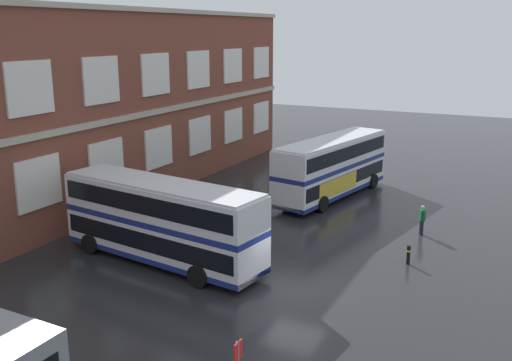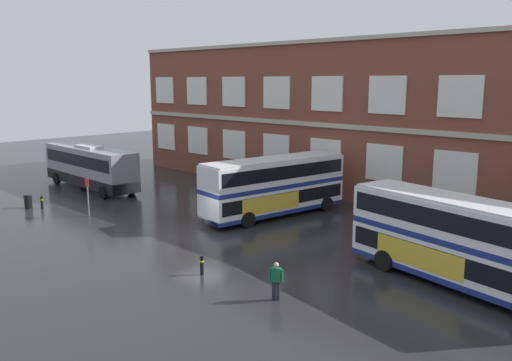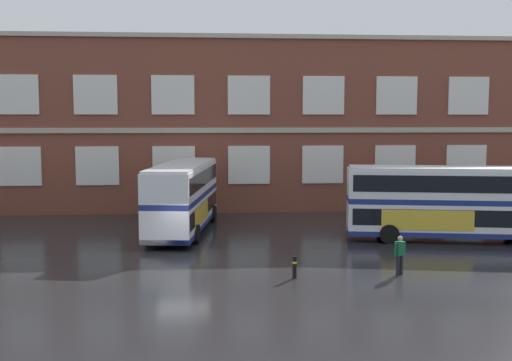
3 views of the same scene
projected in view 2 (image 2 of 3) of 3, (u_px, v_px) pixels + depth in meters
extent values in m
plane|color=#232326|center=(225.00, 231.00, 33.21)|extent=(120.00, 120.00, 0.00)
cube|color=brown|center=(383.00, 121.00, 42.35)|extent=(52.70, 8.00, 12.22)
cube|color=#B2A893|center=(354.00, 127.00, 39.51)|extent=(52.70, 0.16, 0.36)
cube|color=#B2A893|center=(358.00, 38.00, 38.32)|extent=(52.70, 0.28, 0.30)
cube|color=silver|center=(166.00, 137.00, 56.21)|extent=(2.95, 0.12, 2.69)
cube|color=silver|center=(198.00, 140.00, 52.60)|extent=(2.95, 0.12, 2.69)
cube|color=silver|center=(234.00, 145.00, 49.00)|extent=(2.95, 0.12, 2.69)
cube|color=silver|center=(276.00, 150.00, 45.39)|extent=(2.95, 0.12, 2.69)
cube|color=silver|center=(325.00, 156.00, 41.79)|extent=(2.95, 0.12, 2.69)
cube|color=silver|center=(384.00, 163.00, 38.18)|extent=(2.95, 0.12, 2.69)
cube|color=silver|center=(455.00, 172.00, 34.58)|extent=(2.95, 0.12, 2.69)
cube|color=silver|center=(165.00, 90.00, 55.29)|extent=(2.95, 0.12, 2.69)
cube|color=silver|center=(197.00, 91.00, 51.69)|extent=(2.95, 0.12, 2.69)
cube|color=silver|center=(234.00, 92.00, 48.08)|extent=(2.95, 0.12, 2.69)
cube|color=silver|center=(277.00, 93.00, 44.48)|extent=(2.95, 0.12, 2.69)
cube|color=silver|center=(327.00, 94.00, 40.87)|extent=(2.95, 0.12, 2.69)
cube|color=silver|center=(387.00, 95.00, 37.27)|extent=(2.95, 0.12, 2.69)
cube|color=silver|center=(460.00, 97.00, 33.66)|extent=(2.95, 0.12, 2.69)
cube|color=silver|center=(274.00, 199.00, 36.63)|extent=(4.04, 11.25, 1.75)
cube|color=black|center=(274.00, 196.00, 36.59)|extent=(4.02, 10.82, 0.90)
cube|color=navy|center=(275.00, 184.00, 36.43)|extent=(4.04, 11.25, 0.30)
cube|color=silver|center=(275.00, 171.00, 36.26)|extent=(4.04, 11.25, 1.55)
cube|color=black|center=(275.00, 170.00, 36.25)|extent=(4.02, 10.82, 0.90)
cube|color=navy|center=(274.00, 209.00, 36.76)|extent=(4.06, 11.25, 0.28)
cube|color=silver|center=(275.00, 159.00, 36.10)|extent=(3.91, 11.01, 0.12)
cube|color=gold|center=(272.00, 203.00, 34.81)|extent=(0.70, 4.80, 1.10)
cube|color=yellow|center=(330.00, 158.00, 39.49)|extent=(1.65, 0.29, 0.40)
cylinder|color=black|center=(326.00, 204.00, 38.10)|extent=(0.46, 1.07, 1.04)
cylinder|color=black|center=(302.00, 198.00, 40.07)|extent=(0.46, 1.07, 1.04)
cylinder|color=black|center=(248.00, 220.00, 33.78)|extent=(0.46, 1.07, 1.04)
cylinder|color=black|center=(225.00, 212.00, 35.75)|extent=(0.46, 1.07, 1.04)
cube|color=silver|center=(459.00, 260.00, 24.08)|extent=(11.28, 4.52, 1.75)
cube|color=black|center=(460.00, 256.00, 24.04)|extent=(10.86, 4.48, 0.90)
cube|color=navy|center=(461.00, 239.00, 23.89)|extent=(11.28, 4.52, 0.30)
cube|color=silver|center=(462.00, 219.00, 23.71)|extent=(11.28, 4.52, 1.55)
cube|color=black|center=(463.00, 217.00, 23.70)|extent=(10.86, 4.48, 0.90)
cube|color=navy|center=(458.00, 275.00, 24.22)|extent=(11.28, 4.54, 0.28)
cube|color=silver|center=(464.00, 201.00, 23.56)|extent=(11.05, 4.38, 0.12)
cube|color=gold|center=(418.00, 256.00, 24.39)|extent=(4.76, 0.91, 1.10)
cylinder|color=black|center=(384.00, 261.00, 26.13)|extent=(1.08, 0.50, 1.04)
cylinder|color=black|center=(417.00, 251.00, 27.58)|extent=(1.08, 0.50, 1.04)
cube|color=gray|center=(90.00, 166.00, 45.81)|extent=(12.06, 2.84, 3.20)
cube|color=black|center=(90.00, 159.00, 45.69)|extent=(11.34, 2.86, 1.00)
cube|color=black|center=(91.00, 179.00, 46.03)|extent=(12.06, 2.86, 0.90)
cube|color=silver|center=(89.00, 147.00, 45.49)|extent=(2.91, 1.34, 0.20)
cylinder|color=black|center=(104.00, 192.00, 42.02)|extent=(1.05, 0.35, 1.04)
cylinder|color=black|center=(132.00, 188.00, 43.77)|extent=(1.05, 0.35, 1.04)
cylinder|color=black|center=(57.00, 178.00, 48.07)|extent=(1.05, 0.35, 1.04)
cylinder|color=black|center=(83.00, 175.00, 49.83)|extent=(1.05, 0.35, 1.04)
cylinder|color=black|center=(278.00, 291.00, 22.61)|extent=(0.22, 0.22, 0.85)
cylinder|color=black|center=(274.00, 290.00, 22.67)|extent=(0.22, 0.22, 0.85)
cube|color=#145933|center=(276.00, 275.00, 22.50)|extent=(0.47, 0.40, 0.60)
cylinder|color=#145933|center=(282.00, 276.00, 22.44)|extent=(0.15, 0.15, 0.57)
cylinder|color=#145933|center=(270.00, 275.00, 22.58)|extent=(0.15, 0.15, 0.57)
sphere|color=tan|center=(276.00, 265.00, 22.42)|extent=(0.22, 0.22, 0.22)
cylinder|color=slate|center=(88.00, 197.00, 36.47)|extent=(0.10, 0.10, 2.70)
cube|color=red|center=(87.00, 182.00, 36.26)|extent=(0.44, 0.04, 0.56)
cylinder|color=black|center=(28.00, 202.00, 39.01)|extent=(0.56, 0.56, 0.95)
cylinder|color=black|center=(28.00, 195.00, 38.91)|extent=(0.60, 0.60, 0.08)
cylinder|color=black|center=(42.00, 202.00, 38.77)|extent=(0.18, 0.18, 0.95)
cylinder|color=yellow|center=(42.00, 200.00, 38.73)|extent=(0.19, 0.19, 0.08)
cylinder|color=black|center=(202.00, 265.00, 25.60)|extent=(0.18, 0.18, 0.95)
cylinder|color=yellow|center=(202.00, 261.00, 25.56)|extent=(0.19, 0.19, 0.08)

